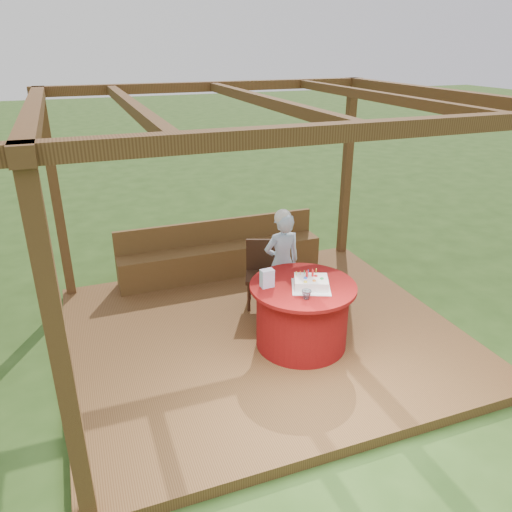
{
  "coord_description": "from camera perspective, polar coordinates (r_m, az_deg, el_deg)",
  "views": [
    {
      "loc": [
        -1.9,
        -4.8,
        3.33
      ],
      "look_at": [
        0.0,
        0.25,
        1.0
      ],
      "focal_mm": 35.0,
      "sensor_mm": 36.0,
      "label": 1
    }
  ],
  "objects": [
    {
      "name": "ground",
      "position": [
        6.14,
        0.83,
        -9.47
      ],
      "size": [
        60.0,
        60.0,
        0.0
      ],
      "primitive_type": "plane",
      "color": "#274517",
      "rests_on": "ground"
    },
    {
      "name": "bench",
      "position": [
        7.4,
        -4.01,
        -0.16
      ],
      "size": [
        3.0,
        0.42,
        0.8
      ],
      "color": "brown",
      "rests_on": "deck"
    },
    {
      "name": "elderly_woman",
      "position": [
        6.24,
        2.99,
        -0.55
      ],
      "size": [
        0.49,
        0.33,
        1.36
      ],
      "color": "#95BADD",
      "rests_on": "deck"
    },
    {
      "name": "birthday_cake",
      "position": [
        5.42,
        6.32,
        -3.05
      ],
      "size": [
        0.54,
        0.54,
        0.18
      ],
      "color": "white",
      "rests_on": "table"
    },
    {
      "name": "chair",
      "position": [
        6.49,
        0.66,
        -1.63
      ],
      "size": [
        0.53,
        0.53,
        0.86
      ],
      "color": "#351D11",
      "rests_on": "deck"
    },
    {
      "name": "table",
      "position": [
        5.67,
        5.27,
        -6.66
      ],
      "size": [
        1.18,
        1.18,
        0.76
      ],
      "color": "maroon",
      "rests_on": "deck"
    },
    {
      "name": "pergola",
      "position": [
        5.24,
        0.99,
        13.22
      ],
      "size": [
        4.5,
        4.0,
        2.72
      ],
      "color": "brown",
      "rests_on": "deck"
    },
    {
      "name": "gift_bag",
      "position": [
        5.38,
        1.28,
        -2.56
      ],
      "size": [
        0.15,
        0.1,
        0.2
      ],
      "primitive_type": "cube",
      "rotation": [
        0.0,
        0.0,
        0.06
      ],
      "color": "#D589BE",
      "rests_on": "table"
    },
    {
      "name": "deck",
      "position": [
        6.11,
        0.84,
        -9.0
      ],
      "size": [
        4.5,
        4.0,
        0.12
      ],
      "primitive_type": "cube",
      "color": "brown",
      "rests_on": "ground"
    },
    {
      "name": "drinking_glass",
      "position": [
        5.18,
        5.79,
        -4.41
      ],
      "size": [
        0.13,
        0.13,
        0.09
      ],
      "primitive_type": "imported",
      "rotation": [
        0.0,
        0.0,
        -0.36
      ],
      "color": "white",
      "rests_on": "table"
    }
  ]
}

